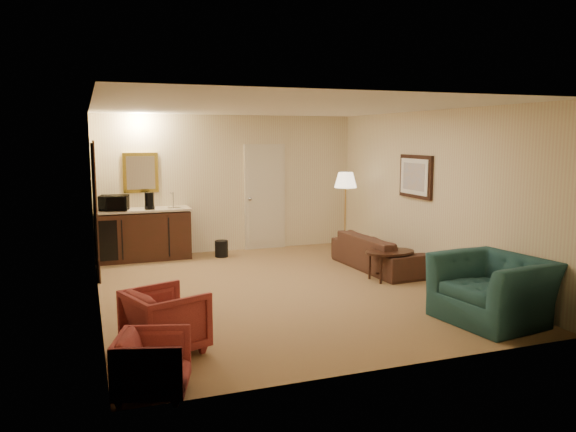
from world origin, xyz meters
name	(u,v)px	position (x,y,z in m)	size (l,w,h in m)	color
ground	(281,289)	(0.00, 0.00, 0.00)	(6.00, 6.00, 0.00)	#96774C
room_walls	(258,168)	(-0.10, 0.77, 1.72)	(5.02, 6.01, 2.61)	beige
wetbar_cabinet	(144,234)	(-1.65, 2.72, 0.46)	(1.64, 0.58, 0.92)	#331710
sofa	(379,246)	(1.95, 0.64, 0.38)	(1.95, 0.57, 0.76)	black
teal_armchair	(493,278)	(1.90, -2.20, 0.53)	(1.20, 0.78, 1.05)	#1C4644
rose_chair_near	(165,317)	(-1.90, -1.85, 0.36)	(0.71, 0.66, 0.73)	#983531
rose_chair_far	(153,361)	(-2.14, -2.80, 0.30)	(0.59, 0.55, 0.60)	#983531
coffee_table	(390,265)	(1.76, -0.06, 0.23)	(0.79, 0.54, 0.46)	black
floor_lamp	(345,214)	(1.90, 1.84, 0.78)	(0.41, 0.41, 1.56)	gold
waste_bin	(221,249)	(-0.30, 2.47, 0.15)	(0.24, 0.24, 0.30)	black
microwave	(114,201)	(-2.15, 2.64, 1.08)	(0.48, 0.27, 0.33)	black
coffee_maker	(149,201)	(-1.55, 2.61, 1.07)	(0.16, 0.16, 0.30)	black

